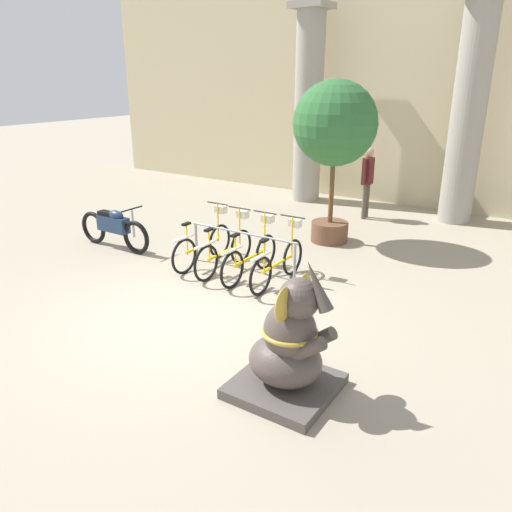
% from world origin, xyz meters
% --- Properties ---
extents(ground_plane, '(60.00, 60.00, 0.00)m').
position_xyz_m(ground_plane, '(0.00, 0.00, 0.00)').
color(ground_plane, '#9E937F').
extents(building_facade, '(20.00, 0.20, 6.00)m').
position_xyz_m(building_facade, '(0.00, 8.60, 3.00)').
color(building_facade, '#C6B78E').
rests_on(building_facade, ground_plane).
extents(column_left, '(0.96, 0.96, 5.16)m').
position_xyz_m(column_left, '(-2.07, 7.60, 2.62)').
color(column_left, gray).
rests_on(column_left, ground_plane).
extents(column_right, '(0.96, 0.96, 5.16)m').
position_xyz_m(column_right, '(2.07, 7.60, 2.62)').
color(column_right, gray).
rests_on(column_right, ground_plane).
extents(bike_rack, '(2.27, 0.05, 0.77)m').
position_xyz_m(bike_rack, '(-0.39, 1.95, 0.56)').
color(bike_rack, gray).
rests_on(bike_rack, ground_plane).
extents(bicycle_0, '(0.48, 1.73, 1.11)m').
position_xyz_m(bicycle_0, '(-1.22, 1.88, 0.41)').
color(bicycle_0, black).
rests_on(bicycle_0, ground_plane).
extents(bicycle_1, '(0.48, 1.73, 1.11)m').
position_xyz_m(bicycle_1, '(-0.67, 1.82, 0.41)').
color(bicycle_1, black).
rests_on(bicycle_1, ground_plane).
extents(bicycle_2, '(0.48, 1.73, 1.11)m').
position_xyz_m(bicycle_2, '(-0.11, 1.82, 0.41)').
color(bicycle_2, black).
rests_on(bicycle_2, ground_plane).
extents(bicycle_3, '(0.48, 1.73, 1.11)m').
position_xyz_m(bicycle_3, '(0.44, 1.84, 0.41)').
color(bicycle_3, black).
rests_on(bicycle_3, ground_plane).
extents(elephant_statue, '(1.10, 1.10, 1.68)m').
position_xyz_m(elephant_statue, '(2.14, -0.81, 0.57)').
color(elephant_statue, '#4C4742').
rests_on(elephant_statue, ground_plane).
extents(motorcycle, '(1.96, 0.55, 0.94)m').
position_xyz_m(motorcycle, '(-3.36, 1.59, 0.46)').
color(motorcycle, black).
rests_on(motorcycle, ground_plane).
extents(person_pedestrian, '(0.23, 0.47, 1.77)m').
position_xyz_m(person_pedestrian, '(0.12, 6.65, 1.07)').
color(person_pedestrian, brown).
rests_on(person_pedestrian, ground_plane).
extents(potted_tree, '(1.71, 1.71, 3.35)m').
position_xyz_m(potted_tree, '(0.17, 4.46, 2.38)').
color(potted_tree, brown).
rests_on(potted_tree, ground_plane).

